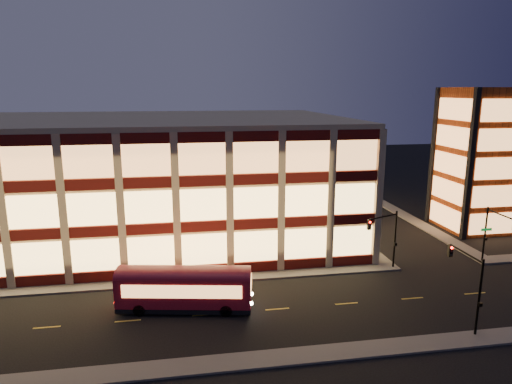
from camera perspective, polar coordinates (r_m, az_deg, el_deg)
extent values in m
plane|color=black|center=(43.71, -12.25, -11.56)|extent=(200.00, 200.00, 0.00)
cube|color=#514F4C|center=(44.87, -16.10, -11.02)|extent=(54.00, 2.00, 0.15)
cube|color=#514F4C|center=(62.97, 9.89, -3.78)|extent=(2.00, 30.00, 0.15)
cube|color=#514F4C|center=(67.35, 18.77, -3.20)|extent=(2.00, 30.00, 0.15)
cube|color=#514F4C|center=(32.26, -13.32, -20.90)|extent=(100.00, 2.00, 0.15)
cube|color=tan|center=(58.14, -14.81, 1.63)|extent=(50.00, 30.00, 14.00)
cube|color=tan|center=(57.24, -15.22, 8.77)|extent=(50.40, 30.40, 0.50)
cube|color=#470C0A|center=(45.45, -16.02, -9.91)|extent=(50.10, 0.25, 1.00)
cube|color=#FFC76B|center=(44.72, -16.18, -7.41)|extent=(49.00, 0.20, 3.00)
cube|color=#470C0A|center=(62.53, 9.15, -3.33)|extent=(0.25, 30.10, 1.00)
cube|color=#FFC76B|center=(61.98, 9.20, -1.46)|extent=(0.20, 29.00, 3.00)
cube|color=#470C0A|center=(43.99, -16.37, -4.61)|extent=(50.10, 0.25, 1.00)
cube|color=#FFC76B|center=(43.45, -16.54, -1.95)|extent=(49.00, 0.20, 3.00)
cube|color=#470C0A|center=(61.47, 9.29, 0.62)|extent=(0.25, 30.10, 1.00)
cube|color=#FFC76B|center=(61.06, 9.34, 2.55)|extent=(0.20, 29.00, 3.00)
cube|color=#470C0A|center=(42.92, -16.74, 1.01)|extent=(50.10, 0.25, 1.00)
cube|color=#FFC76B|center=(42.59, -16.91, 3.79)|extent=(49.00, 0.20, 3.00)
cube|color=#470C0A|center=(60.71, 9.44, 4.68)|extent=(0.25, 30.10, 1.00)
cube|color=#FFC76B|center=(60.45, 9.49, 6.65)|extent=(0.20, 29.00, 3.00)
cube|color=#8C3814|center=(64.57, 26.13, 3.62)|extent=(8.00, 8.00, 18.00)
cube|color=black|center=(59.05, 25.19, 2.98)|extent=(0.60, 0.60, 18.00)
cube|color=black|center=(65.70, 21.28, 4.19)|extent=(0.60, 0.60, 18.00)
cube|color=black|center=(70.11, 26.93, 4.17)|extent=(0.60, 0.60, 18.00)
cube|color=#F8A057|center=(62.78, 27.63, -3.50)|extent=(6.60, 0.16, 2.60)
cube|color=#F8A057|center=(63.71, 22.51, -2.78)|extent=(0.16, 6.60, 2.60)
cube|color=#F8A057|center=(62.00, 27.95, -0.47)|extent=(6.60, 0.16, 2.60)
cube|color=#F8A057|center=(62.94, 22.77, 0.21)|extent=(0.16, 6.60, 2.60)
cube|color=#F8A057|center=(61.40, 28.28, 2.62)|extent=(6.60, 0.16, 2.60)
cube|color=#F8A057|center=(62.35, 23.04, 3.26)|extent=(0.16, 6.60, 2.60)
cube|color=#F8A057|center=(60.99, 28.61, 5.76)|extent=(6.60, 0.16, 2.60)
cube|color=#F8A057|center=(61.94, 23.31, 6.36)|extent=(0.16, 6.60, 2.60)
cube|color=#F8A057|center=(60.76, 28.95, 8.94)|extent=(6.60, 0.16, 2.60)
cube|color=#F8A057|center=(61.72, 23.59, 9.49)|extent=(0.16, 6.60, 2.60)
cylinder|color=black|center=(48.07, 16.97, -5.74)|extent=(0.18, 0.18, 6.00)
cylinder|color=black|center=(45.91, 15.63, -2.99)|extent=(3.56, 1.63, 0.14)
cube|color=black|center=(44.68, 13.96, -3.99)|extent=(0.32, 0.32, 0.95)
sphere|color=#FF0C05|center=(44.44, 14.07, -3.69)|extent=(0.20, 0.20, 0.20)
cube|color=black|center=(48.02, 17.04, -6.26)|extent=(0.25, 0.18, 0.28)
cylinder|color=black|center=(53.19, 26.70, -4.79)|extent=(0.18, 0.18, 6.00)
cylinder|color=black|center=(50.98, 28.31, -2.52)|extent=(0.14, 4.00, 0.14)
cube|color=black|center=(53.15, 26.79, -5.26)|extent=(0.25, 0.18, 0.28)
cube|color=#0C7226|center=(52.92, 26.86, -4.21)|extent=(1.20, 0.06, 0.28)
cylinder|color=black|center=(37.49, 26.11, -11.84)|extent=(0.18, 0.18, 6.00)
cylinder|color=black|center=(38.04, 24.78, -6.98)|extent=(0.14, 4.00, 0.14)
cube|color=black|center=(39.76, 23.10, -6.76)|extent=(0.32, 0.32, 0.95)
sphere|color=#FF0C05|center=(39.52, 23.28, -6.43)|extent=(0.20, 0.20, 0.20)
cube|color=black|center=(37.51, 26.23, -12.51)|extent=(0.25, 0.18, 0.28)
cube|color=maroon|center=(38.59, -8.91, -11.80)|extent=(11.18, 4.65, 2.50)
cube|color=black|center=(39.21, -8.84, -13.75)|extent=(11.18, 4.65, 0.38)
cylinder|color=black|center=(38.86, -14.37, -14.10)|extent=(1.02, 0.50, 0.98)
cylinder|color=black|center=(40.93, -13.48, -12.61)|extent=(1.02, 0.50, 0.98)
cylinder|color=black|center=(37.68, -3.77, -14.59)|extent=(1.02, 0.50, 0.98)
cylinder|color=black|center=(39.81, -3.48, -13.01)|extent=(1.02, 0.50, 0.98)
cube|color=#F8A057|center=(37.21, -9.30, -12.22)|extent=(9.41, 1.80, 1.09)
cube|color=#F8A057|center=(39.70, -8.59, -10.54)|extent=(9.41, 1.80, 1.09)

